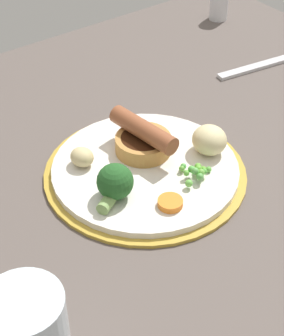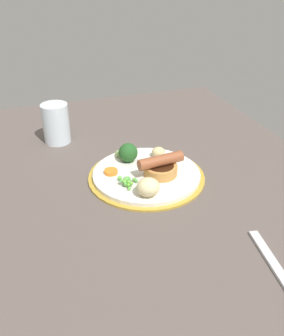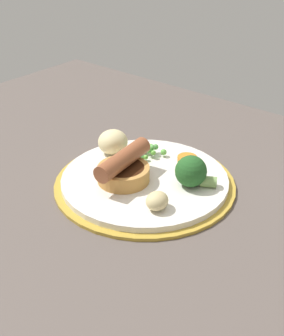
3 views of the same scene
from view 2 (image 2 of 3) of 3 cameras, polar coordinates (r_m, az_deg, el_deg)
dining_table at (r=89.23cm, az=2.12°, el=-1.64°), size 110.00×80.00×3.00cm
dinner_plate at (r=86.50cm, az=0.68°, el=-1.13°), size 26.93×26.93×1.40cm
sausage_pudding at (r=84.42cm, az=2.74°, el=0.20°), size 7.63×10.92×4.82cm
pea_pile at (r=81.07cm, az=-2.35°, el=-1.96°), size 5.06×4.21×1.88cm
broccoli_floret_near at (r=89.80cm, az=-2.19°, el=2.34°), size 5.95×4.86×4.58cm
potato_chunk_1 at (r=92.31cm, az=2.49°, el=2.47°), size 3.44×3.75×2.45cm
potato_chunk_2 at (r=77.25cm, az=0.94°, el=-2.92°), size 5.40×5.59×3.90cm
carrot_slice_0 at (r=85.78cm, az=-4.77°, el=-0.56°), size 4.33×4.33×0.84cm
fork at (r=67.66cm, az=19.69°, el=-14.03°), size 18.03×4.37×0.60cm
drinking_glass at (r=103.75cm, az=-12.97°, el=6.64°), size 7.14×7.14×10.74cm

